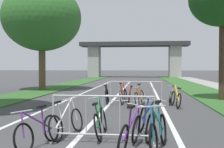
# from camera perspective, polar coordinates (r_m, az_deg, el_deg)

# --- Properties ---
(grass_verge_left) EXTENTS (2.59, 54.30, 0.05)m
(grass_verge_left) POSITION_cam_1_polar(r_m,az_deg,el_deg) (25.72, -9.64, -2.32)
(grass_verge_left) COLOR #2D5B26
(grass_verge_left) RESTS_ON ground
(grass_verge_right) EXTENTS (2.59, 54.30, 0.05)m
(grass_verge_right) POSITION_cam_1_polar(r_m,az_deg,el_deg) (25.06, 15.41, -2.44)
(grass_verge_right) COLOR #2D5B26
(grass_verge_right) RESTS_ON ground
(sidewalk_path_right) EXTENTS (2.24, 54.30, 0.08)m
(sidewalk_path_right) POSITION_cam_1_polar(r_m,az_deg,el_deg) (25.56, 20.77, -2.38)
(sidewalk_path_right) COLOR gray
(sidewalk_path_right) RESTS_ON ground
(lane_stripe_center) EXTENTS (0.14, 31.42, 0.01)m
(lane_stripe_center) POSITION_cam_1_polar(r_m,az_deg,el_deg) (18.32, 1.47, -3.84)
(lane_stripe_center) COLOR silver
(lane_stripe_center) RESTS_ON ground
(lane_stripe_right_lane) EXTENTS (0.14, 31.42, 0.01)m
(lane_stripe_right_lane) POSITION_cam_1_polar(r_m,az_deg,el_deg) (18.27, 8.76, -3.87)
(lane_stripe_right_lane) COLOR silver
(lane_stripe_right_lane) RESTS_ON ground
(lane_stripe_left_lane) EXTENTS (0.14, 31.42, 0.01)m
(lane_stripe_left_lane) POSITION_cam_1_polar(r_m,az_deg,el_deg) (18.66, -5.66, -3.75)
(lane_stripe_left_lane) COLOR silver
(lane_stripe_left_lane) RESTS_ON ground
(overpass_bridge) EXTENTS (17.69, 3.68, 5.78)m
(overpass_bridge) POSITION_cam_1_polar(r_m,az_deg,el_deg) (47.43, 4.41, 4.13)
(overpass_bridge) COLOR #2D2D30
(overpass_bridge) RESTS_ON ground
(tree_left_maple_mid) EXTENTS (5.68, 5.68, 7.67)m
(tree_left_maple_mid) POSITION_cam_1_polar(r_m,az_deg,el_deg) (21.65, -13.82, 10.83)
(tree_left_maple_mid) COLOR brown
(tree_left_maple_mid) RESTS_ON ground
(crowd_barrier_nearest) EXTENTS (2.32, 0.47, 1.05)m
(crowd_barrier_nearest) POSITION_cam_1_polar(r_m,az_deg,el_deg) (6.36, -1.84, -9.01)
(crowd_barrier_nearest) COLOR #ADADB2
(crowd_barrier_nearest) RESTS_ON ground
(crowd_barrier_second) EXTENTS (2.32, 0.49, 1.05)m
(crowd_barrier_second) POSITION_cam_1_polar(r_m,az_deg,el_deg) (12.66, 4.78, -3.83)
(crowd_barrier_second) COLOR #ADADB2
(crowd_barrier_second) RESTS_ON ground
(bicycle_purple_0) EXTENTS (0.71, 1.57, 0.86)m
(bicycle_purple_0) POSITION_cam_1_polar(r_m,az_deg,el_deg) (6.23, -14.44, -10.92)
(bicycle_purple_0) COLOR black
(bicycle_purple_0) RESTS_ON ground
(bicycle_red_1) EXTENTS (0.45, 1.66, 0.99)m
(bicycle_red_1) POSITION_cam_1_polar(r_m,az_deg,el_deg) (13.17, 2.29, -4.28)
(bicycle_red_1) COLOR black
(bicycle_red_1) RESTS_ON ground
(bicycle_green_2) EXTENTS (0.54, 1.71, 0.96)m
(bicycle_green_2) POSITION_cam_1_polar(r_m,az_deg,el_deg) (6.98, -2.33, -9.37)
(bicycle_green_2) COLOR black
(bicycle_green_2) RESTS_ON ground
(bicycle_black_3) EXTENTS (0.44, 1.65, 0.90)m
(bicycle_black_3) POSITION_cam_1_polar(r_m,az_deg,el_deg) (13.12, -1.00, -4.31)
(bicycle_black_3) COLOR black
(bicycle_black_3) RESTS_ON ground
(bicycle_blue_4) EXTENTS (0.67, 1.76, 1.02)m
(bicycle_blue_4) POSITION_cam_1_polar(r_m,az_deg,el_deg) (6.90, 6.80, -9.34)
(bicycle_blue_4) COLOR black
(bicycle_blue_4) RESTS_ON ground
(bicycle_yellow_5) EXTENTS (0.46, 1.71, 0.92)m
(bicycle_yellow_5) POSITION_cam_1_polar(r_m,az_deg,el_deg) (12.24, 12.61, -4.80)
(bicycle_yellow_5) COLOR black
(bicycle_yellow_5) RESTS_ON ground
(bicycle_orange_6) EXTENTS (0.63, 1.69, 0.95)m
(bicycle_orange_6) POSITION_cam_1_polar(r_m,az_deg,el_deg) (12.27, 5.53, -4.68)
(bicycle_orange_6) COLOR black
(bicycle_orange_6) RESTS_ON ground
(bicycle_teal_7) EXTENTS (0.68, 1.73, 0.99)m
(bicycle_teal_7) POSITION_cam_1_polar(r_m,az_deg,el_deg) (5.83, 9.26, -11.41)
(bicycle_teal_7) COLOR black
(bicycle_teal_7) RESTS_ON ground
(bicycle_silver_8) EXTENTS (0.43, 1.70, 0.87)m
(bicycle_silver_8) POSITION_cam_1_polar(r_m,az_deg,el_deg) (13.24, 11.66, -4.35)
(bicycle_silver_8) COLOR black
(bicycle_silver_8) RESTS_ON ground
(bicycle_white_9) EXTENTS (0.53, 1.70, 0.93)m
(bicycle_white_9) POSITION_cam_1_polar(r_m,az_deg,el_deg) (7.04, -9.01, -9.38)
(bicycle_white_9) COLOR black
(bicycle_white_9) RESTS_ON ground
(bicycle_purple_10) EXTENTS (0.67, 1.66, 0.95)m
(bicycle_purple_10) POSITION_cam_1_polar(r_m,az_deg,el_deg) (5.83, 3.69, -11.60)
(bicycle_purple_10) COLOR black
(bicycle_purple_10) RESTS_ON ground
(bicycle_red_11) EXTENTS (0.46, 1.69, 0.91)m
(bicycle_red_11) POSITION_cam_1_polar(r_m,az_deg,el_deg) (12.09, 3.42, -4.88)
(bicycle_red_11) COLOR black
(bicycle_red_11) RESTS_ON ground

